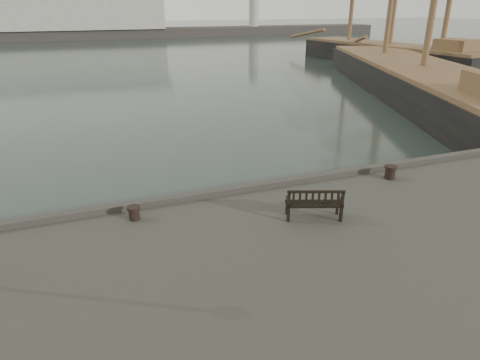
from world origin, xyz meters
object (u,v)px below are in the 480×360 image
(bench, at_px, (314,209))
(bollard_left, at_px, (134,213))
(tall_ship_far, at_px, (388,59))
(bollard_right, at_px, (390,172))
(tall_ship_main, at_px, (420,88))

(bench, distance_m, bollard_left, 4.84)
(bench, bearing_deg, tall_ship_far, 69.59)
(bollard_left, bearing_deg, bollard_right, -0.65)
(bench, distance_m, tall_ship_far, 46.62)
(bollard_right, bearing_deg, bench, -157.57)
(bollard_left, xyz_separation_m, tall_ship_main, (25.08, 16.57, -1.05))
(bench, relative_size, bollard_right, 3.59)
(bench, distance_m, bollard_right, 4.14)
(bench, height_order, bollard_right, bench)
(tall_ship_main, xyz_separation_m, tall_ship_far, (10.25, 16.74, 0.06))
(bollard_left, height_order, bollard_right, bollard_right)
(bollard_left, distance_m, tall_ship_main, 30.08)
(bollard_right, xyz_separation_m, tall_ship_main, (16.71, 16.66, -1.09))
(bench, height_order, bollard_left, bench)
(bollard_right, height_order, tall_ship_far, tall_ship_far)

